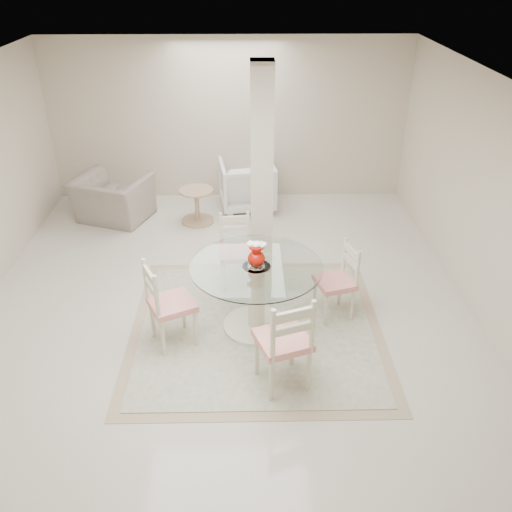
{
  "coord_description": "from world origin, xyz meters",
  "views": [
    {
      "loc": [
        0.29,
        -5.5,
        3.86
      ],
      "look_at": [
        0.39,
        -0.22,
        0.85
      ],
      "focal_mm": 38.0,
      "sensor_mm": 36.0,
      "label": 1
    }
  ],
  "objects_px": {
    "dining_chair_west": "(165,299)",
    "dining_table": "(256,297)",
    "dining_chair_north": "(236,245)",
    "column": "(262,166)",
    "dining_chair_south": "(286,337)",
    "dining_chair_east": "(340,276)",
    "recliner_taupe": "(113,199)",
    "red_vase": "(256,255)",
    "armchair_white": "(247,185)",
    "side_table": "(197,207)"
  },
  "relations": [
    {
      "from": "dining_chair_south",
      "to": "side_table",
      "type": "relative_size",
      "value": 2.17
    },
    {
      "from": "dining_chair_west",
      "to": "dining_chair_south",
      "type": "xyz_separation_m",
      "value": [
        1.25,
        -0.72,
        0.04
      ]
    },
    {
      "from": "dining_chair_east",
      "to": "dining_chair_north",
      "type": "height_order",
      "value": "dining_chair_north"
    },
    {
      "from": "column",
      "to": "dining_table",
      "type": "height_order",
      "value": "column"
    },
    {
      "from": "recliner_taupe",
      "to": "dining_chair_west",
      "type": "bearing_deg",
      "value": 131.5
    },
    {
      "from": "dining_chair_south",
      "to": "column",
      "type": "bearing_deg",
      "value": -106.35
    },
    {
      "from": "recliner_taupe",
      "to": "dining_chair_south",
      "type": "bearing_deg",
      "value": 142.57
    },
    {
      "from": "dining_chair_west",
      "to": "dining_chair_south",
      "type": "bearing_deg",
      "value": -146.02
    },
    {
      "from": "column",
      "to": "armchair_white",
      "type": "xyz_separation_m",
      "value": [
        -0.2,
        1.66,
        -0.94
      ]
    },
    {
      "from": "column",
      "to": "armchair_white",
      "type": "height_order",
      "value": "column"
    },
    {
      "from": "side_table",
      "to": "dining_chair_west",
      "type": "bearing_deg",
      "value": -91.73
    },
    {
      "from": "dining_chair_north",
      "to": "recliner_taupe",
      "type": "bearing_deg",
      "value": 129.8
    },
    {
      "from": "dining_chair_west",
      "to": "red_vase",
      "type": "bearing_deg",
      "value": -100.47
    },
    {
      "from": "dining_chair_west",
      "to": "dining_chair_east",
      "type": "bearing_deg",
      "value": -100.98
    },
    {
      "from": "dining_chair_east",
      "to": "dining_chair_west",
      "type": "bearing_deg",
      "value": -91.9
    },
    {
      "from": "dining_chair_west",
      "to": "armchair_white",
      "type": "bearing_deg",
      "value": -39.78
    },
    {
      "from": "red_vase",
      "to": "dining_chair_south",
      "type": "relative_size",
      "value": 0.24
    },
    {
      "from": "dining_chair_north",
      "to": "dining_chair_west",
      "type": "xyz_separation_m",
      "value": [
        -0.74,
        -1.26,
        0.04
      ]
    },
    {
      "from": "dining_chair_north",
      "to": "column",
      "type": "bearing_deg",
      "value": 58.76
    },
    {
      "from": "dining_chair_west",
      "to": "side_table",
      "type": "relative_size",
      "value": 2.04
    },
    {
      "from": "dining_chair_north",
      "to": "recliner_taupe",
      "type": "xyz_separation_m",
      "value": [
        -2.01,
        1.98,
        -0.2
      ]
    },
    {
      "from": "dining_chair_west",
      "to": "side_table",
      "type": "bearing_deg",
      "value": -27.72
    },
    {
      "from": "dining_chair_north",
      "to": "recliner_taupe",
      "type": "relative_size",
      "value": 0.97
    },
    {
      "from": "dining_chair_west",
      "to": "armchair_white",
      "type": "distance_m",
      "value": 3.77
    },
    {
      "from": "dining_chair_north",
      "to": "recliner_taupe",
      "type": "height_order",
      "value": "dining_chair_north"
    },
    {
      "from": "red_vase",
      "to": "dining_chair_east",
      "type": "height_order",
      "value": "red_vase"
    },
    {
      "from": "dining_chair_south",
      "to": "dining_table",
      "type": "bearing_deg",
      "value": -94.76
    },
    {
      "from": "dining_table",
      "to": "armchair_white",
      "type": "relative_size",
      "value": 1.62
    },
    {
      "from": "dining_chair_south",
      "to": "dining_chair_west",
      "type": "bearing_deg",
      "value": -49.71
    },
    {
      "from": "red_vase",
      "to": "dining_table",
      "type": "bearing_deg",
      "value": -95.71
    },
    {
      "from": "red_vase",
      "to": "side_table",
      "type": "relative_size",
      "value": 0.52
    },
    {
      "from": "dining_chair_west",
      "to": "dining_chair_south",
      "type": "distance_m",
      "value": 1.45
    },
    {
      "from": "red_vase",
      "to": "dining_chair_north",
      "type": "distance_m",
      "value": 1.1
    },
    {
      "from": "column",
      "to": "dining_chair_east",
      "type": "bearing_deg",
      "value": -59.08
    },
    {
      "from": "dining_table",
      "to": "dining_chair_east",
      "type": "relative_size",
      "value": 1.42
    },
    {
      "from": "dining_chair_north",
      "to": "armchair_white",
      "type": "height_order",
      "value": "dining_chair_north"
    },
    {
      "from": "column",
      "to": "dining_chair_east",
      "type": "relative_size",
      "value": 2.62
    },
    {
      "from": "red_vase",
      "to": "side_table",
      "type": "xyz_separation_m",
      "value": [
        -0.89,
        2.83,
        -0.72
      ]
    },
    {
      "from": "dining_table",
      "to": "red_vase",
      "type": "xyz_separation_m",
      "value": [
        0.0,
        0.0,
        0.55
      ]
    },
    {
      "from": "dining_chair_north",
      "to": "dining_chair_west",
      "type": "height_order",
      "value": "dining_chair_west"
    },
    {
      "from": "dining_chair_west",
      "to": "dining_table",
      "type": "bearing_deg",
      "value": -100.64
    },
    {
      "from": "dining_chair_west",
      "to": "armchair_white",
      "type": "height_order",
      "value": "dining_chair_west"
    },
    {
      "from": "dining_chair_east",
      "to": "armchair_white",
      "type": "height_order",
      "value": "dining_chair_east"
    },
    {
      "from": "dining_table",
      "to": "red_vase",
      "type": "bearing_deg",
      "value": 84.29
    },
    {
      "from": "dining_table",
      "to": "dining_chair_west",
      "type": "xyz_separation_m",
      "value": [
        -0.99,
        -0.27,
        0.17
      ]
    },
    {
      "from": "column",
      "to": "dining_table",
      "type": "bearing_deg",
      "value": -93.55
    },
    {
      "from": "dining_table",
      "to": "dining_chair_east",
      "type": "distance_m",
      "value": 1.02
    },
    {
      "from": "dining_table",
      "to": "armchair_white",
      "type": "height_order",
      "value": "dining_table"
    },
    {
      "from": "red_vase",
      "to": "dining_chair_north",
      "type": "xyz_separation_m",
      "value": [
        -0.25,
        0.99,
        -0.42
      ]
    },
    {
      "from": "dining_table",
      "to": "red_vase",
      "type": "height_order",
      "value": "red_vase"
    }
  ]
}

